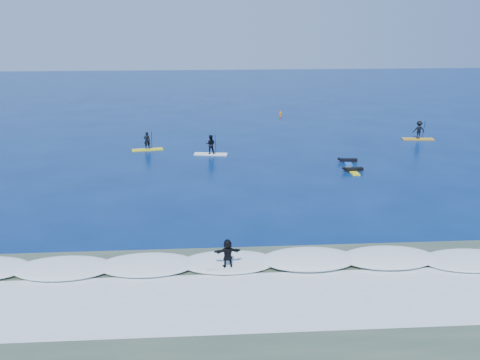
{
  "coord_description": "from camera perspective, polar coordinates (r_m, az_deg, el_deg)",
  "views": [
    {
      "loc": [
        -4.05,
        -33.42,
        12.08
      ],
      "look_at": [
        -1.64,
        2.36,
        0.6
      ],
      "focal_mm": 40.0,
      "sensor_mm": 36.0,
      "label": 1
    }
  ],
  "objects": [
    {
      "name": "ground",
      "position": [
        35.76,
        2.88,
        -2.01
      ],
      "size": [
        160.0,
        160.0,
        0.0
      ],
      "primitive_type": "plane",
      "color": "#041D4F",
      "rests_on": "ground"
    },
    {
      "name": "shallow_water",
      "position": [
        23.22,
        6.96,
        -13.73
      ],
      "size": [
        90.0,
        13.0,
        0.01
      ],
      "primitive_type": "cube",
      "color": "#35483A",
      "rests_on": "ground"
    },
    {
      "name": "breaking_wave",
      "position": [
        26.66,
        5.38,
        -9.28
      ],
      "size": [
        40.0,
        6.0,
        0.3
      ],
      "primitive_type": "cube",
      "color": "white",
      "rests_on": "ground"
    },
    {
      "name": "whitewater",
      "position": [
        24.06,
        6.52,
        -12.51
      ],
      "size": [
        34.0,
        5.0,
        0.02
      ],
      "primitive_type": "cube",
      "color": "silver",
      "rests_on": "ground"
    },
    {
      "name": "sup_paddler_left",
      "position": [
        48.68,
        -9.87,
        3.85
      ],
      "size": [
        2.81,
        1.14,
        1.92
      ],
      "rotation": [
        0.0,
        0.0,
        0.17
      ],
      "color": "yellow",
      "rests_on": "ground"
    },
    {
      "name": "sup_paddler_center",
      "position": [
        46.47,
        -3.15,
        3.62
      ],
      "size": [
        2.96,
        1.18,
        2.02
      ],
      "rotation": [
        0.0,
        0.0,
        -0.16
      ],
      "color": "white",
      "rests_on": "ground"
    },
    {
      "name": "sup_paddler_right",
      "position": [
        54.74,
        18.52,
        4.96
      ],
      "size": [
        3.06,
        1.06,
        2.1
      ],
      "rotation": [
        0.0,
        0.0,
        -0.1
      ],
      "color": "gold",
      "rests_on": "ground"
    },
    {
      "name": "prone_paddler_near",
      "position": [
        42.51,
        11.92,
        1.06
      ],
      "size": [
        1.69,
        2.14,
        0.44
      ],
      "rotation": [
        0.0,
        0.0,
        1.62
      ],
      "color": "yellow",
      "rests_on": "ground"
    },
    {
      "name": "prone_paddler_far",
      "position": [
        45.02,
        11.38,
        2.03
      ],
      "size": [
        1.63,
        2.09,
        0.43
      ],
      "rotation": [
        0.0,
        0.0,
        1.48
      ],
      "color": "blue",
      "rests_on": "ground"
    },
    {
      "name": "wave_surfer",
      "position": [
        25.81,
        -1.33,
        -8.03
      ],
      "size": [
        2.16,
        0.78,
        1.53
      ],
      "rotation": [
        0.0,
        0.0,
        0.1
      ],
      "color": "silver",
      "rests_on": "breaking_wave"
    },
    {
      "name": "marker_buoy",
      "position": [
        63.53,
        4.35,
        7.04
      ],
      "size": [
        0.31,
        0.31,
        0.73
      ],
      "rotation": [
        0.0,
        0.0,
        -0.0
      ],
      "color": "#E25614",
      "rests_on": "ground"
    }
  ]
}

